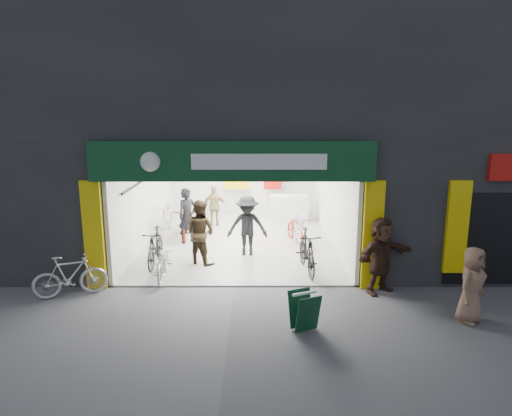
{
  "coord_description": "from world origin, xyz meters",
  "views": [
    {
      "loc": [
        0.51,
        -10.29,
        4.21
      ],
      "look_at": [
        0.54,
        1.5,
        1.62
      ],
      "focal_mm": 32.0,
      "sensor_mm": 36.0,
      "label": 1
    }
  ],
  "objects_px": {
    "parked_bike": "(70,276)",
    "sandwich_board": "(304,310)",
    "bike_left_front": "(163,262)",
    "bike_right_front": "(307,252)",
    "pedestrian_near": "(472,285)"
  },
  "relations": [
    {
      "from": "bike_right_front",
      "to": "sandwich_board",
      "type": "xyz_separation_m",
      "value": [
        -0.4,
        -3.16,
        -0.15
      ]
    },
    {
      "from": "bike_right_front",
      "to": "pedestrian_near",
      "type": "bearing_deg",
      "value": -48.38
    },
    {
      "from": "bike_left_front",
      "to": "sandwich_board",
      "type": "xyz_separation_m",
      "value": [
        3.25,
        -2.76,
        -0.02
      ]
    },
    {
      "from": "bike_left_front",
      "to": "parked_bike",
      "type": "height_order",
      "value": "parked_bike"
    },
    {
      "from": "parked_bike",
      "to": "sandwich_board",
      "type": "distance_m",
      "value": 5.39
    },
    {
      "from": "bike_right_front",
      "to": "pedestrian_near",
      "type": "height_order",
      "value": "pedestrian_near"
    },
    {
      "from": "bike_left_front",
      "to": "bike_right_front",
      "type": "distance_m",
      "value": 3.68
    },
    {
      "from": "bike_left_front",
      "to": "parked_bike",
      "type": "xyz_separation_m",
      "value": [
        -1.89,
        -1.13,
        0.05
      ]
    },
    {
      "from": "bike_right_front",
      "to": "parked_bike",
      "type": "height_order",
      "value": "bike_right_front"
    },
    {
      "from": "sandwich_board",
      "to": "bike_right_front",
      "type": "bearing_deg",
      "value": 59.5
    },
    {
      "from": "parked_bike",
      "to": "pedestrian_near",
      "type": "relative_size",
      "value": 1.04
    },
    {
      "from": "bike_right_front",
      "to": "sandwich_board",
      "type": "bearing_deg",
      "value": -102.09
    },
    {
      "from": "bike_left_front",
      "to": "parked_bike",
      "type": "relative_size",
      "value": 1.02
    },
    {
      "from": "bike_right_front",
      "to": "parked_bike",
      "type": "relative_size",
      "value": 1.16
    },
    {
      "from": "parked_bike",
      "to": "bike_left_front",
      "type": "bearing_deg",
      "value": -80.57
    }
  ]
}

